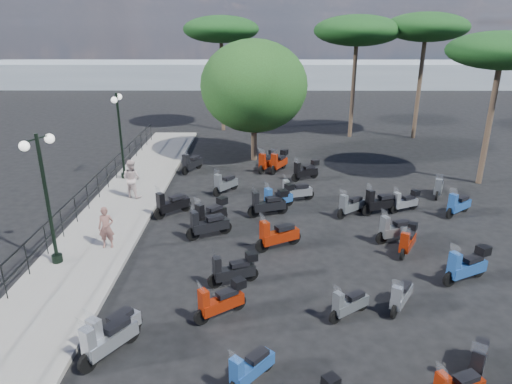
{
  "coord_description": "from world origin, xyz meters",
  "views": [
    {
      "loc": [
        -0.5,
        -14.71,
        7.72
      ],
      "look_at": [
        -0.57,
        2.76,
        1.2
      ],
      "focal_mm": 32.0,
      "sensor_mm": 36.0,
      "label": 1
    }
  ],
  "objects_px": {
    "pedestrian_far": "(132,179)",
    "scooter_21": "(351,206)",
    "scooter_8": "(234,270)",
    "scooter_14": "(277,236)",
    "lamp_post_2": "(120,131)",
    "scooter_11": "(225,184)",
    "scooter_27": "(458,205)",
    "scooter_1": "(113,330)",
    "broadleaf_tree": "(254,86)",
    "scooter_26": "(408,241)",
    "scooter_17": "(267,162)",
    "pine_0": "(357,31)",
    "scooter_2": "(221,301)",
    "scooter_22": "(405,202)",
    "scooter_16": "(268,204)",
    "pine_3": "(502,51)",
    "scooter_24": "(478,359)",
    "pine_1": "(426,28)",
    "scooter_13": "(349,304)",
    "scooter_15": "(278,198)",
    "scooter_28": "(380,203)",
    "scooter_5": "(192,163)",
    "scooter_4": "(211,214)",
    "scooter_29": "(438,188)",
    "scooter_0": "(108,340)",
    "scooter_20": "(395,230)",
    "scooter_23": "(306,171)",
    "scooter_3": "(172,204)",
    "scooter_25": "(467,266)",
    "scooter_30": "(279,162)",
    "lamp_post_1": "(46,192)",
    "scooter_10": "(296,191)",
    "woman": "(106,228)",
    "scooter_9": "(208,225)",
    "scooter_19": "(401,296)"
  },
  "relations": [
    {
      "from": "woman",
      "to": "broadleaf_tree",
      "type": "distance_m",
      "value": 13.16
    },
    {
      "from": "scooter_28",
      "to": "scooter_15",
      "type": "bearing_deg",
      "value": 62.63
    },
    {
      "from": "scooter_5",
      "to": "scooter_8",
      "type": "distance_m",
      "value": 11.79
    },
    {
      "from": "scooter_10",
      "to": "scooter_21",
      "type": "bearing_deg",
      "value": -145.11
    },
    {
      "from": "scooter_2",
      "to": "scooter_9",
      "type": "xyz_separation_m",
      "value": [
        -0.88,
        5.0,
        0.01
      ]
    },
    {
      "from": "scooter_20",
      "to": "scooter_30",
      "type": "xyz_separation_m",
      "value": [
        -3.95,
        8.61,
        0.05
      ]
    },
    {
      "from": "scooter_8",
      "to": "scooter_13",
      "type": "height_order",
      "value": "scooter_8"
    },
    {
      "from": "scooter_1",
      "to": "scooter_8",
      "type": "height_order",
      "value": "scooter_1"
    },
    {
      "from": "scooter_22",
      "to": "scooter_29",
      "type": "distance_m",
      "value": 2.76
    },
    {
      "from": "woman",
      "to": "pine_1",
      "type": "relative_size",
      "value": 0.18
    },
    {
      "from": "scooter_15",
      "to": "scooter_14",
      "type": "bearing_deg",
      "value": 141.66
    },
    {
      "from": "scooter_2",
      "to": "scooter_22",
      "type": "height_order",
      "value": "scooter_2"
    },
    {
      "from": "scooter_13",
      "to": "scooter_22",
      "type": "distance_m",
      "value": 8.54
    },
    {
      "from": "scooter_11",
      "to": "scooter_27",
      "type": "xyz_separation_m",
      "value": [
        10.05,
        -2.63,
        0.0
      ]
    },
    {
      "from": "scooter_5",
      "to": "pine_3",
      "type": "relative_size",
      "value": 0.22
    },
    {
      "from": "lamp_post_2",
      "to": "scooter_15",
      "type": "bearing_deg",
      "value": -29.22
    },
    {
      "from": "pedestrian_far",
      "to": "scooter_21",
      "type": "height_order",
      "value": "pedestrian_far"
    },
    {
      "from": "scooter_8",
      "to": "pine_0",
      "type": "relative_size",
      "value": 0.19
    },
    {
      "from": "scooter_3",
      "to": "scooter_16",
      "type": "xyz_separation_m",
      "value": [
        4.09,
        0.01,
        0.04
      ]
    },
    {
      "from": "scooter_27",
      "to": "scooter_29",
      "type": "height_order",
      "value": "scooter_27"
    },
    {
      "from": "scooter_23",
      "to": "scooter_29",
      "type": "relative_size",
      "value": 1.0
    },
    {
      "from": "scooter_0",
      "to": "scooter_4",
      "type": "height_order",
      "value": "scooter_0"
    },
    {
      "from": "scooter_8",
      "to": "scooter_14",
      "type": "xyz_separation_m",
      "value": [
        1.45,
        2.41,
        0.02
      ]
    },
    {
      "from": "scooter_4",
      "to": "scooter_15",
      "type": "relative_size",
      "value": 0.95
    },
    {
      "from": "scooter_0",
      "to": "scooter_11",
      "type": "relative_size",
      "value": 1.13
    },
    {
      "from": "lamp_post_2",
      "to": "scooter_11",
      "type": "relative_size",
      "value": 3.15
    },
    {
      "from": "scooter_3",
      "to": "scooter_25",
      "type": "xyz_separation_m",
      "value": [
        10.2,
        -5.21,
        0.04
      ]
    },
    {
      "from": "pine_0",
      "to": "scooter_8",
      "type": "bearing_deg",
      "value": -110.41
    },
    {
      "from": "scooter_1",
      "to": "broadleaf_tree",
      "type": "bearing_deg",
      "value": -70.29
    },
    {
      "from": "broadleaf_tree",
      "to": "scooter_4",
      "type": "bearing_deg",
      "value": -99.81
    },
    {
      "from": "scooter_4",
      "to": "scooter_29",
      "type": "xyz_separation_m",
      "value": [
        10.35,
        3.38,
        -0.09
      ]
    },
    {
      "from": "scooter_27",
      "to": "scooter_22",
      "type": "bearing_deg",
      "value": 40.54
    },
    {
      "from": "scooter_19",
      "to": "scooter_23",
      "type": "height_order",
      "value": "scooter_23"
    },
    {
      "from": "scooter_15",
      "to": "scooter_28",
      "type": "xyz_separation_m",
      "value": [
        4.3,
        -0.55,
        -0.01
      ]
    },
    {
      "from": "scooter_15",
      "to": "scooter_20",
      "type": "distance_m",
      "value": 5.27
    },
    {
      "from": "scooter_3",
      "to": "scooter_11",
      "type": "distance_m",
      "value": 3.41
    },
    {
      "from": "scooter_21",
      "to": "scooter_24",
      "type": "distance_m",
      "value": 9.38
    },
    {
      "from": "scooter_16",
      "to": "scooter_24",
      "type": "xyz_separation_m",
      "value": [
        4.66,
        -9.29,
        -0.12
      ]
    },
    {
      "from": "scooter_16",
      "to": "pine_3",
      "type": "distance_m",
      "value": 13.07
    },
    {
      "from": "scooter_16",
      "to": "pine_3",
      "type": "height_order",
      "value": "pine_3"
    },
    {
      "from": "scooter_26",
      "to": "lamp_post_2",
      "type": "bearing_deg",
      "value": -1.97
    },
    {
      "from": "scooter_24",
      "to": "pine_1",
      "type": "distance_m",
      "value": 24.99
    },
    {
      "from": "scooter_13",
      "to": "pine_0",
      "type": "distance_m",
      "value": 22.87
    },
    {
      "from": "scooter_11",
      "to": "broadleaf_tree",
      "type": "bearing_deg",
      "value": -64.42
    },
    {
      "from": "scooter_14",
      "to": "scooter_16",
      "type": "relative_size",
      "value": 0.98
    },
    {
      "from": "scooter_22",
      "to": "scooter_24",
      "type": "xyz_separation_m",
      "value": [
        -1.26,
        -9.79,
        -0.03
      ]
    },
    {
      "from": "lamp_post_1",
      "to": "scooter_29",
      "type": "bearing_deg",
      "value": 44.04
    },
    {
      "from": "scooter_24",
      "to": "scooter_11",
      "type": "bearing_deg",
      "value": -28.14
    },
    {
      "from": "scooter_23",
      "to": "scooter_28",
      "type": "relative_size",
      "value": 0.85
    },
    {
      "from": "pedestrian_far",
      "to": "scooter_17",
      "type": "bearing_deg",
      "value": -122.4
    }
  ]
}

